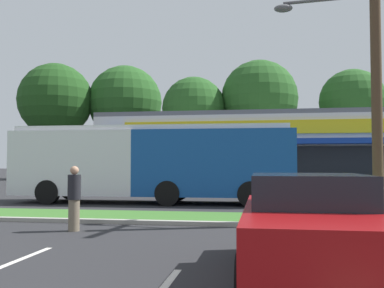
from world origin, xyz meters
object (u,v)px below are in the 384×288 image
(city_bus, at_px, (152,161))
(car_2, at_px, (310,225))
(utility_pole, at_px, (370,52))
(pedestrian_near_bench, at_px, (74,198))

(city_bus, xyz_separation_m, car_2, (5.33, -11.54, -0.97))
(car_2, bearing_deg, utility_pole, 159.68)
(pedestrian_near_bench, bearing_deg, utility_pole, -108.76)
(utility_pole, distance_m, city_bus, 9.75)
(utility_pole, xyz_separation_m, city_bus, (-7.73, 5.04, -3.13))
(city_bus, bearing_deg, car_2, 113.64)
(utility_pole, relative_size, pedestrian_near_bench, 5.60)
(utility_pole, distance_m, car_2, 8.05)
(utility_pole, height_order, pedestrian_near_bench, utility_pole)
(car_2, height_order, pedestrian_near_bench, pedestrian_near_bench)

